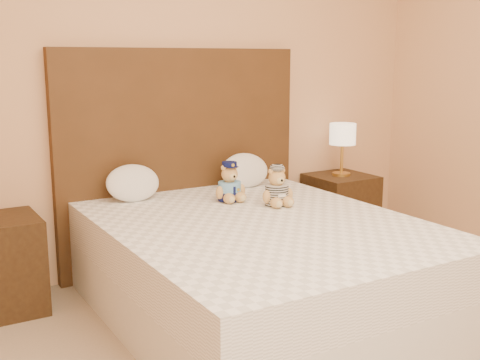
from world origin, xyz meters
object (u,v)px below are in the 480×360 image
teddy_prisoner (277,186)px  bed (260,268)px  lamp (343,137)px  pillow_left (133,181)px  nightstand_right (340,210)px  teddy_police (230,182)px  nightstand_left (0,265)px  pillow_right (245,169)px

teddy_prisoner → bed: bearing=-131.7°
lamp → pillow_left: (-1.67, 0.03, -0.18)m
teddy_prisoner → pillow_left: pillow_left is taller
nightstand_right → pillow_left: pillow_left is taller
teddy_police → pillow_left: bearing=149.7°
bed → teddy_police: teddy_police is taller
bed → pillow_left: bearing=117.1°
nightstand_right → lamp: bearing=180.0°
lamp → pillow_left: lamp is taller
nightstand_left → lamp: 2.56m
lamp → pillow_right: 0.86m
nightstand_left → nightstand_right: bearing=0.0°
nightstand_right → nightstand_left: bearing=180.0°
nightstand_left → lamp: size_ratio=1.38×
nightstand_right → teddy_prisoner: 1.18m
nightstand_right → bed: bearing=-147.4°
bed → nightstand_left: (-1.25, 0.80, -0.00)m
teddy_prisoner → pillow_right: size_ratio=0.67×
bed → nightstand_left: bearing=147.4°
bed → nightstand_right: same height
bed → lamp: 1.59m
teddy_police → pillow_right: pillow_right is taller
teddy_prisoner → pillow_left: 0.91m
teddy_prisoner → pillow_left: bearing=147.2°
nightstand_left → lamp: bearing=0.0°
bed → nightstand_left: 1.48m
bed → pillow_right: size_ratio=5.59×
nightstand_right → teddy_police: teddy_police is taller
bed → lamp: lamp is taller
bed → nightstand_right: 1.48m
pillow_left → pillow_right: bearing=0.0°
bed → pillow_left: 1.01m
teddy_police → teddy_prisoner: size_ratio=1.03×
teddy_police → pillow_right: size_ratio=0.69×
bed → pillow_right: (0.41, 0.83, 0.40)m
bed → nightstand_left: size_ratio=3.64×
bed → pillow_left: pillow_left is taller
bed → teddy_prisoner: size_ratio=8.40×
lamp → pillow_left: 1.68m
nightstand_left → teddy_police: bearing=-12.4°
teddy_police → teddy_prisoner: 0.31m
nightstand_right → pillow_right: size_ratio=1.54×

